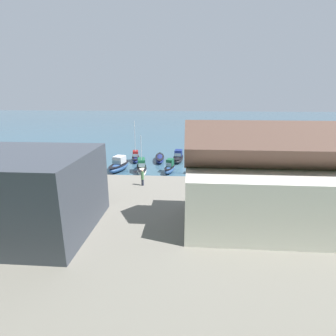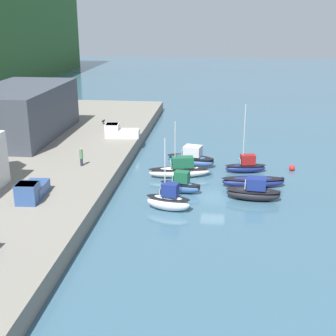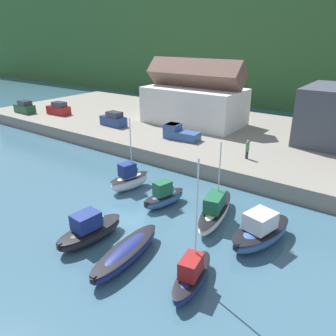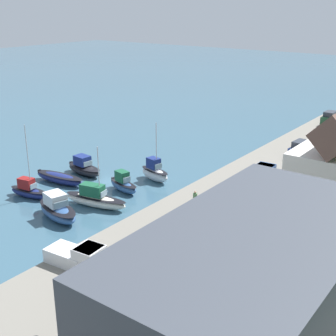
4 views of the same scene
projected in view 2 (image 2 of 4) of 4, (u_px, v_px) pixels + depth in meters
The scene contains 14 objects.
ground_plane at pixel (213, 197), 48.92m from camera, with size 320.00×320.00×0.00m, color #385B70.
yacht_club_building at pixel (22, 112), 65.44m from camera, with size 19.88×10.36×6.96m.
moored_boat_0 at pixel (169, 200), 45.37m from camera, with size 2.46×4.66×7.25m.
moored_boat_1 at pixel (180, 185), 49.92m from camera, with size 2.40×4.65×2.40m.
moored_boat_2 at pixel (180, 170), 54.61m from camera, with size 3.15×7.47×6.68m.
moored_boat_3 at pixel (191, 159), 58.52m from camera, with size 3.77×6.48×2.64m.
moored_boat_4 at pixel (254, 192), 47.97m from camera, with size 2.46×5.72×2.41m.
moored_boat_5 at pixel (253, 182), 51.61m from camera, with size 2.48×7.12×1.16m.
moored_boat_6 at pixel (246, 166), 56.25m from camera, with size 2.28×5.14×8.28m.
pickup_truck_0 at pixel (119, 131), 65.59m from camera, with size 2.36×4.88×1.90m.
pickup_truck_1 at pixel (31, 191), 43.77m from camera, with size 4.84×2.25×1.90m.
person_on_quay at pixel (81, 157), 53.20m from camera, with size 0.40×0.40×2.14m.
dog_on_quay at pixel (103, 121), 73.36m from camera, with size 0.88×0.52×0.68m.
mooring_buoy_0 at pixel (292, 168), 56.96m from camera, with size 0.72×0.72×0.72m.
Camera 2 is at (-45.68, -0.34, 18.38)m, focal length 50.00 mm.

